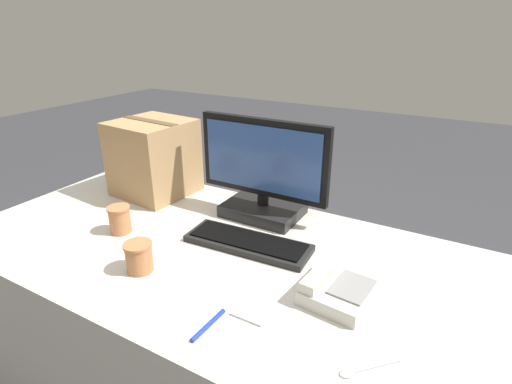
{
  "coord_description": "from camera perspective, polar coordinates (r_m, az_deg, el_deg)",
  "views": [
    {
      "loc": [
        0.72,
        -0.95,
        1.43
      ],
      "look_at": [
        0.07,
        0.19,
        0.87
      ],
      "focal_mm": 28.0,
      "sensor_mm": 36.0,
      "label": 1
    }
  ],
  "objects": [
    {
      "name": "paper_cup_left",
      "position": [
        1.53,
        -18.88,
        -3.73
      ],
      "size": [
        0.08,
        0.08,
        0.1
      ],
      "color": "#BC7547",
      "rests_on": "office_desk"
    },
    {
      "name": "monitor",
      "position": [
        1.53,
        1.01,
        2.07
      ],
      "size": [
        0.52,
        0.21,
        0.39
      ],
      "color": "black",
      "rests_on": "office_desk"
    },
    {
      "name": "keyboard",
      "position": [
        1.38,
        -1.16,
        -7.23
      ],
      "size": [
        0.44,
        0.17,
        0.03
      ],
      "rotation": [
        0.0,
        0.0,
        0.06
      ],
      "color": "black",
      "rests_on": "office_desk"
    },
    {
      "name": "paper_cup_right",
      "position": [
        1.29,
        -16.37,
        -8.89
      ],
      "size": [
        0.09,
        0.09,
        0.09
      ],
      "color": "#BC7547",
      "rests_on": "office_desk"
    },
    {
      "name": "spoon",
      "position": [
        0.99,
        14.62,
        -23.42
      ],
      "size": [
        0.12,
        0.12,
        0.0
      ],
      "rotation": [
        0.0,
        0.0,
        3.94
      ],
      "color": "#B2B2B7",
      "rests_on": "office_desk"
    },
    {
      "name": "pen_marker",
      "position": [
        1.07,
        -6.82,
        -18.33
      ],
      "size": [
        0.02,
        0.13,
        0.01
      ],
      "rotation": [
        0.0,
        0.0,
        1.53
      ],
      "color": "#1933B2",
      "rests_on": "office_desk"
    },
    {
      "name": "desk_phone",
      "position": [
        1.17,
        11.69,
        -13.17
      ],
      "size": [
        0.19,
        0.23,
        0.07
      ],
      "rotation": [
        0.0,
        0.0,
        -0.1
      ],
      "color": "beige",
      "rests_on": "office_desk"
    },
    {
      "name": "sticky_note_pad",
      "position": [
        1.11,
        -0.28,
        -16.46
      ],
      "size": [
        0.09,
        0.09,
        0.01
      ],
      "color": "silver",
      "rests_on": "office_desk"
    },
    {
      "name": "cardboard_box",
      "position": [
        1.8,
        -14.41,
        4.77
      ],
      "size": [
        0.33,
        0.32,
        0.33
      ],
      "rotation": [
        0.0,
        0.0,
        -0.09
      ],
      "color": "tan",
      "rests_on": "office_desk"
    },
    {
      "name": "office_desk",
      "position": [
        1.6,
        -6.01,
        -18.9
      ],
      "size": [
        1.8,
        0.9,
        0.72
      ],
      "color": "beige",
      "rests_on": "ground_plane"
    }
  ]
}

